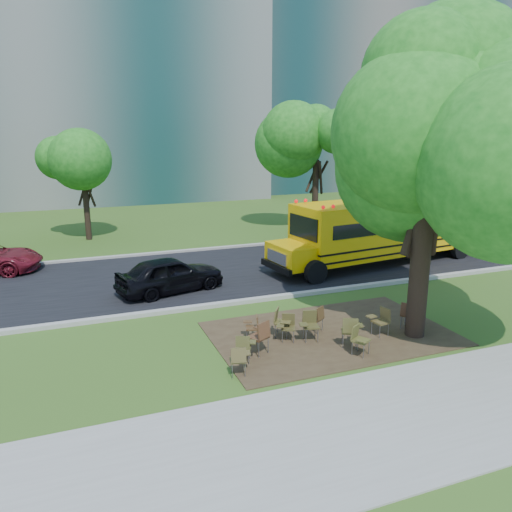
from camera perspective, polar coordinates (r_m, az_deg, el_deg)
name	(u,v)px	position (r m, az deg, el deg)	size (l,w,h in m)	color
ground	(293,333)	(15.22, 4.27, -8.72)	(160.00, 160.00, 0.00)	#324F18
sidewalk	(395,419)	(11.40, 15.56, -17.53)	(60.00, 4.00, 0.04)	gray
dirt_patch	(331,333)	(15.24, 8.53, -8.75)	(7.00, 4.50, 0.03)	#382819
asphalt_road	(224,272)	(21.39, -3.74, -1.82)	(80.00, 8.00, 0.04)	black
kerb_near	(257,300)	(17.77, 0.14, -5.00)	(80.00, 0.25, 0.14)	gray
kerb_far	(199,250)	(25.19, -6.53, 0.70)	(80.00, 0.25, 0.14)	gray
building_main	(28,68)	(48.94, -24.61, 18.97)	(38.00, 16.00, 22.00)	slate
building_right	(346,68)	(59.26, 10.24, 20.40)	(30.00, 16.00, 25.00)	#6C635A
bg_tree_2	(83,163)	(28.71, -19.19, 10.04)	(4.80, 4.80, 6.62)	black
bg_tree_3	(317,145)	(30.14, 6.95, 12.43)	(5.60, 5.60, 7.84)	black
bg_tree_4	(437,156)	(33.86, 20.01, 10.72)	(5.00, 5.00, 6.85)	black
main_tree	(430,141)	(14.52, 19.30, 12.27)	(7.20, 7.20, 9.24)	black
school_bus	(397,226)	(23.75, 15.86, 3.37)	(12.01, 4.07, 2.88)	#DEA707
chair_0	(239,358)	(12.48, -1.94, -11.54)	(0.60, 0.47, 0.81)	#4F4422
chair_1	(244,346)	(13.13, -1.37, -10.20)	(0.65, 0.51, 0.80)	#45421D
chair_2	(261,334)	(13.56, 0.53, -8.87)	(0.66, 0.79, 0.97)	#4E2F1B
chair_3	(310,323)	(14.52, 6.14, -7.58)	(0.68, 0.53, 0.89)	#433F1D
chair_4	(351,329)	(14.21, 10.79, -8.17)	(0.76, 0.60, 0.92)	#423F1C
chair_5	(359,337)	(13.80, 11.68, -9.09)	(0.57, 0.71, 0.86)	#504D22
chair_6	(381,318)	(15.23, 14.12, -6.94)	(0.59, 0.58, 0.87)	#504422
chair_7	(409,313)	(15.89, 17.12, -6.25)	(0.71, 0.58, 0.87)	#442918
chair_8	(254,325)	(14.47, -0.27, -7.88)	(0.47, 0.60, 0.77)	#472F19
chair_9	(287,325)	(14.45, 3.62, -7.84)	(0.67, 0.52, 0.81)	#433D1D
chair_10	(280,320)	(14.67, 2.81, -7.29)	(0.59, 0.75, 0.88)	#4E4822
chair_11	(317,316)	(15.14, 7.00, -6.83)	(0.55, 0.69, 0.83)	#473119
black_car	(170,274)	(18.88, -9.78, -2.09)	(1.61, 4.01, 1.37)	black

